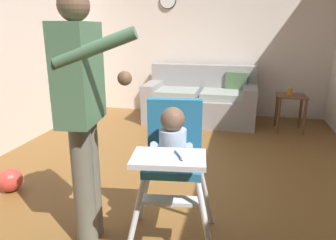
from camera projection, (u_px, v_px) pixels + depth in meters
ground at (160, 195)px, 2.98m from camera, size 5.61×7.32×0.10m
wall_far at (203, 34)px, 5.30m from camera, size 4.81×0.06×2.68m
couch at (201, 100)px, 5.08m from camera, size 1.70×0.86×0.86m
high_chair at (173, 150)px, 2.04m from camera, size 0.68×0.78×0.99m
adult_standing at (83, 110)px, 2.02m from camera, size 0.55×0.50×1.66m
toy_ball at (10, 180)px, 2.92m from camera, size 0.21×0.21×0.21m
side_table at (291, 105)px, 4.57m from camera, size 0.40×0.40×0.52m
sippy_cup at (290, 92)px, 4.52m from camera, size 0.07×0.07×0.10m
wall_clock at (168, 0)px, 5.24m from camera, size 0.28×0.04×0.28m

